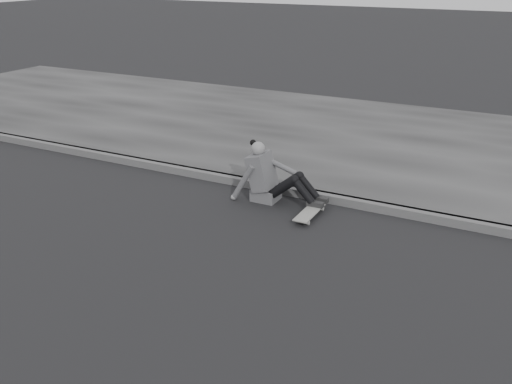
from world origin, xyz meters
The scene contains 5 objects.
ground centered at (0.00, 0.00, 0.00)m, with size 80.00×80.00×0.00m, color black.
curb centered at (0.00, 2.58, 0.06)m, with size 24.00×0.16×0.12m, color #4F4F4F.
sidewalk centered at (0.00, 5.60, 0.06)m, with size 24.00×6.00×0.12m, color #343434.
skateboard centered at (0.03, 1.98, 0.07)m, with size 0.20×0.78×0.09m.
seated_woman centered at (-0.71, 2.23, 0.36)m, with size 1.38×0.46×0.88m.
Camera 1 is at (2.60, -4.64, 3.22)m, focal length 40.00 mm.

